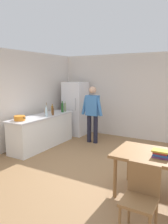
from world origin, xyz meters
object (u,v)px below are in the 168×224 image
(chair, at_px, (141,194))
(refrigerator, at_px, (75,109))
(utensil_jar, at_px, (46,110))
(bottle_water_clear, at_px, (46,112))
(dining_table, at_px, (158,159))
(book_stack, at_px, (161,154))
(bottle_beer_brown, at_px, (53,112))
(bottle_oil_amber, at_px, (52,109))
(cooking_pot, at_px, (20,118))
(bottle_wine_green, at_px, (62,107))
(bottle_vinegar_tall, at_px, (65,107))
(person, at_px, (92,111))

(chair, bearing_deg, refrigerator, 120.52)
(utensil_jar, xyz_separation_m, bottle_water_clear, (0.34, -0.40, 0.05))
(dining_table, relative_size, chair, 1.54)
(refrigerator, relative_size, chair, 1.98)
(bottle_water_clear, bearing_deg, book_stack, -20.16)
(bottle_beer_brown, bearing_deg, bottle_water_clear, -108.24)
(bottle_oil_amber, xyz_separation_m, bottle_water_clear, (0.16, -0.47, 0.01))
(refrigerator, bearing_deg, cooking_pot, -93.53)
(book_stack, bearing_deg, cooking_pot, 173.12)
(bottle_oil_amber, relative_size, bottle_water_clear, 0.93)
(cooking_pot, xyz_separation_m, bottle_wine_green, (0.19, 1.57, 0.09))
(bottle_wine_green, distance_m, bottle_vinegar_tall, 0.14)
(refrigerator, distance_m, cooking_pot, 2.40)
(bottle_vinegar_tall, relative_size, book_stack, 1.17)
(bottle_wine_green, bearing_deg, refrigerator, 93.11)
(bottle_beer_brown, relative_size, bottle_water_clear, 0.87)
(cooking_pot, xyz_separation_m, bottle_oil_amber, (0.05, 1.26, 0.06))
(bottle_wine_green, bearing_deg, bottle_beer_brown, -81.90)
(dining_table, xyz_separation_m, bottle_water_clear, (-3.24, 1.10, 0.35))
(book_stack, bearing_deg, utensil_jar, 156.09)
(refrigerator, bearing_deg, utensil_jar, -103.09)
(bottle_beer_brown, xyz_separation_m, bottle_vinegar_tall, (-0.08, 0.72, 0.03))
(bottle_beer_brown, bearing_deg, book_stack, -23.63)
(person, relative_size, utensil_jar, 5.31)
(refrigerator, xyz_separation_m, bottle_wine_green, (0.04, -0.82, 0.15))
(dining_table, distance_m, utensil_jar, 3.89)
(bottle_wine_green, xyz_separation_m, bottle_beer_brown, (0.08, -0.58, -0.04))
(person, relative_size, bottle_water_clear, 5.67)
(bottle_water_clear, distance_m, book_stack, 3.53)
(book_stack, bearing_deg, bottle_vinegar_tall, 147.19)
(chair, xyz_separation_m, utensil_jar, (-3.58, 2.47, 0.44))
(refrigerator, distance_m, bottle_wine_green, 0.83)
(person, bearing_deg, bottle_water_clear, -130.33)
(bottle_oil_amber, bearing_deg, bottle_water_clear, -71.26)
(bottle_beer_brown, xyz_separation_m, bottle_water_clear, (-0.07, -0.20, 0.02))
(utensil_jar, relative_size, bottle_vinegar_tall, 1.00)
(bottle_vinegar_tall, distance_m, book_stack, 3.95)
(bottle_water_clear, distance_m, bottle_vinegar_tall, 0.93)
(chair, distance_m, book_stack, 0.90)
(refrigerator, xyz_separation_m, person, (0.95, -0.55, 0.08))
(bottle_vinegar_tall, bearing_deg, chair, -42.63)
(person, distance_m, bottle_wine_green, 0.95)
(chair, relative_size, utensil_jar, 2.84)
(dining_table, relative_size, bottle_beer_brown, 5.38)
(utensil_jar, xyz_separation_m, bottle_beer_brown, (0.41, -0.20, 0.03))
(person, xyz_separation_m, chair, (2.35, -3.11, -0.44))
(dining_table, relative_size, utensil_jar, 4.37)
(cooking_pot, relative_size, bottle_water_clear, 1.33)
(utensil_jar, height_order, bottle_wine_green, bottle_wine_green)
(chair, height_order, bottle_oil_amber, bottle_oil_amber)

